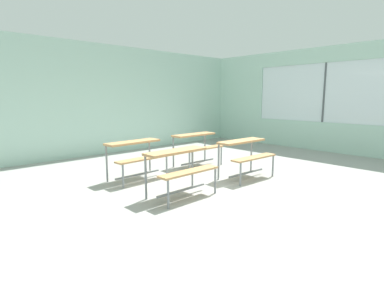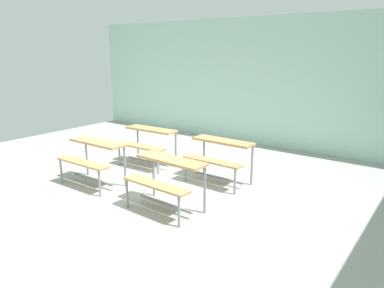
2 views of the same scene
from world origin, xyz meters
TOP-DOWN VIEW (x-y plane):
  - ground at (0.00, 0.00)m, footprint 10.00×9.00m
  - wall_back at (0.00, 4.50)m, footprint 10.00×0.12m
  - wall_right at (5.00, -0.13)m, footprint 0.12×9.00m
  - desk_bench_r0c0 at (-0.75, 0.24)m, footprint 1.10×0.60m
  - desk_bench_r0c1 at (0.91, 0.20)m, footprint 1.12×0.63m
  - desk_bench_r1c0 at (-0.73, 1.56)m, footprint 1.12×0.63m
  - desk_bench_r1c1 at (0.92, 1.59)m, footprint 1.11×0.61m

SIDE VIEW (x-z plane):
  - ground at x=0.00m, z-range -0.05..0.00m
  - desk_bench_r0c0 at x=-0.75m, z-range 0.19..0.93m
  - desk_bench_r0c1 at x=0.91m, z-range 0.19..0.93m
  - desk_bench_r1c0 at x=-0.73m, z-range 0.19..0.93m
  - desk_bench_r1c1 at x=0.92m, z-range 0.19..0.93m
  - wall_right at x=5.00m, z-range -0.05..2.95m
  - wall_back at x=0.00m, z-range 0.00..3.00m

